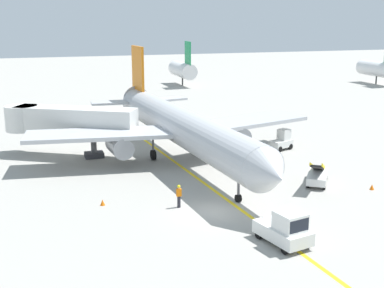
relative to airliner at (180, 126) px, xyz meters
The scene contains 12 objects.
ground_plane 13.84m from the airliner, 96.75° to the right, with size 300.00×300.00×0.00m, color #9E9B93.
taxi_line_yellow 8.99m from the airliner, 89.72° to the right, with size 0.30×80.00×0.01m, color yellow.
airliner is the anchor object (origin of this frame).
jet_bridge 11.67m from the airliner, 152.02° to the left, with size 12.37×8.61×4.85m.
pushback_tug 19.87m from the airliner, 88.17° to the right, with size 2.60×3.92×2.20m.
baggage_tug_near_wing 11.59m from the airliner, ahead, with size 2.71×2.11×2.10m.
belt_loader_forward_hold 13.61m from the airliner, 49.34° to the right, with size 3.90×4.81×2.59m.
ground_crew_marshaller 12.54m from the airliner, 107.17° to the right, with size 0.36×0.24×1.70m.
safety_cone_nose_left 17.85m from the airliner, 46.56° to the right, with size 0.36×0.36×0.44m, color orange.
safety_cone_nose_right 13.42m from the airliner, 132.47° to the right, with size 0.36×0.36×0.44m, color orange.
distant_aircraft_mid_left 55.40m from the airliner, 72.65° to the left, with size 3.00×10.10×8.80m.
distant_aircraft_mid_right 69.04m from the airliner, 37.97° to the left, with size 3.00×10.10×8.80m.
Camera 1 is at (-12.05, -32.07, 13.38)m, focal length 48.38 mm.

